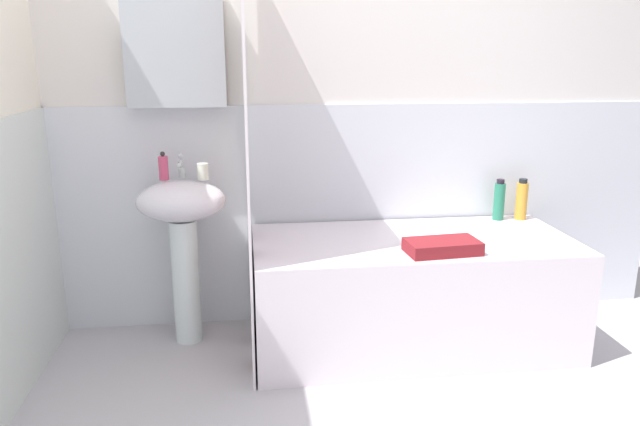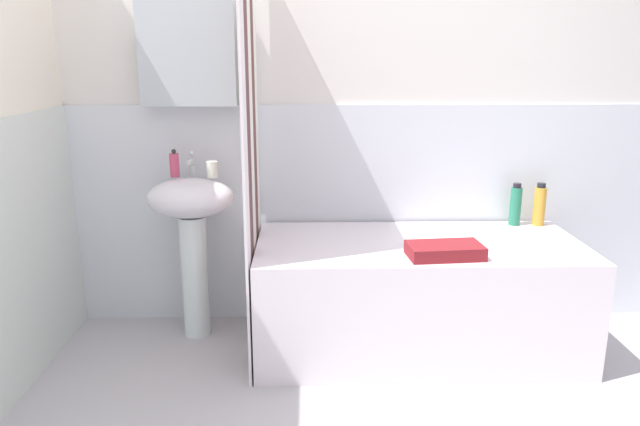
{
  "view_description": "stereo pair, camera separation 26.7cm",
  "coord_description": "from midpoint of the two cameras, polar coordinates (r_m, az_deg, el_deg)",
  "views": [
    {
      "loc": [
        -0.55,
        -1.89,
        1.45
      ],
      "look_at": [
        -0.22,
        0.67,
        0.76
      ],
      "focal_mm": 33.33,
      "sensor_mm": 36.0,
      "label": 1
    },
    {
      "loc": [
        -0.28,
        -1.91,
        1.45
      ],
      "look_at": [
        -0.22,
        0.67,
        0.76
      ],
      "focal_mm": 33.33,
      "sensor_mm": 36.0,
      "label": 2
    }
  ],
  "objects": [
    {
      "name": "wall_back_tiled",
      "position": [
        3.2,
        5.23,
        9.27
      ],
      "size": [
        3.6,
        0.18,
        2.4
      ],
      "color": "silver",
      "rests_on": "ground_plane"
    },
    {
      "name": "sink",
      "position": [
        3.08,
        -9.8,
        -0.89
      ],
      "size": [
        0.44,
        0.34,
        0.85
      ],
      "color": "white",
      "rests_on": "ground_plane"
    },
    {
      "name": "faucet",
      "position": [
        3.09,
        -9.82,
        4.67
      ],
      "size": [
        0.03,
        0.12,
        0.12
      ],
      "color": "silver",
      "rests_on": "sink"
    },
    {
      "name": "soap_dispenser",
      "position": [
        3.07,
        -11.4,
        4.55
      ],
      "size": [
        0.05,
        0.05,
        0.14
      ],
      "color": "#CC456A",
      "rests_on": "sink"
    },
    {
      "name": "toothbrush_cup",
      "position": [
        3.04,
        -7.85,
        4.16
      ],
      "size": [
        0.06,
        0.06,
        0.08
      ],
      "primitive_type": "cylinder",
      "color": "white",
      "rests_on": "sink"
    },
    {
      "name": "bathtub",
      "position": [
        3.07,
        11.79,
        -7.81
      ],
      "size": [
        1.59,
        0.74,
        0.56
      ],
      "primitive_type": "cube",
      "color": "white",
      "rests_on": "ground_plane"
    },
    {
      "name": "shower_curtain",
      "position": [
        2.79,
        -3.9,
        5.59
      ],
      "size": [
        0.01,
        0.74,
        2.0
      ],
      "color": "white",
      "rests_on": "ground_plane"
    },
    {
      "name": "body_wash_bottle",
      "position": [
        3.43,
        22.46,
        0.66
      ],
      "size": [
        0.06,
        0.06,
        0.23
      ],
      "color": "gold",
      "rests_on": "bathtub"
    },
    {
      "name": "conditioner_bottle",
      "position": [
        3.38,
        20.44,
        0.68
      ],
      "size": [
        0.06,
        0.06,
        0.23
      ],
      "color": "#277C5C",
      "rests_on": "bathtub"
    },
    {
      "name": "towel_folded",
      "position": [
        2.77,
        14.63,
        -3.56
      ],
      "size": [
        0.35,
        0.21,
        0.06
      ],
      "primitive_type": "cube",
      "rotation": [
        0.0,
        0.0,
        0.09
      ],
      "color": "maroon",
      "rests_on": "bathtub"
    }
  ]
}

